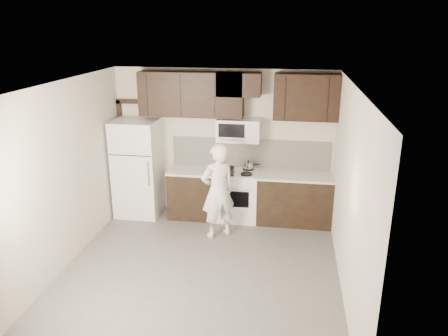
% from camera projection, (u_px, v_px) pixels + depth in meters
% --- Properties ---
extents(floor, '(4.50, 4.50, 0.00)m').
position_uv_depth(floor, '(200.00, 272.00, 6.37)').
color(floor, '#55524F').
rests_on(floor, ground).
extents(back_wall, '(4.00, 0.00, 4.00)m').
position_uv_depth(back_wall, '(223.00, 143.00, 8.04)').
color(back_wall, beige).
rests_on(back_wall, ground).
extents(ceiling, '(4.50, 4.50, 0.00)m').
position_uv_depth(ceiling, '(196.00, 86.00, 5.51)').
color(ceiling, white).
rests_on(ceiling, back_wall).
extents(counter_run, '(2.95, 0.64, 0.91)m').
position_uv_depth(counter_run, '(254.00, 196.00, 7.95)').
color(counter_run, black).
rests_on(counter_run, floor).
extents(stove, '(0.76, 0.66, 0.94)m').
position_uv_depth(stove, '(237.00, 195.00, 7.99)').
color(stove, silver).
rests_on(stove, floor).
extents(backsplash, '(2.90, 0.02, 0.54)m').
position_uv_depth(backsplash, '(250.00, 153.00, 8.01)').
color(backsplash, beige).
rests_on(backsplash, counter_run).
extents(upper_cabinets, '(3.48, 0.35, 0.78)m').
position_uv_depth(upper_cabinets, '(234.00, 94.00, 7.55)').
color(upper_cabinets, black).
rests_on(upper_cabinets, back_wall).
extents(microwave, '(0.76, 0.42, 0.40)m').
position_uv_depth(microwave, '(239.00, 130.00, 7.72)').
color(microwave, silver).
rests_on(microwave, upper_cabinets).
extents(refrigerator, '(0.80, 0.76, 1.80)m').
position_uv_depth(refrigerator, '(138.00, 168.00, 8.08)').
color(refrigerator, silver).
rests_on(refrigerator, floor).
extents(door_trim, '(0.50, 0.08, 2.12)m').
position_uv_depth(door_trim, '(124.00, 144.00, 8.32)').
color(door_trim, black).
rests_on(door_trim, floor).
extents(saucepan, '(0.31, 0.18, 0.17)m').
position_uv_depth(saucepan, '(248.00, 166.00, 7.94)').
color(saucepan, silver).
rests_on(saucepan, stove).
extents(baking_tray, '(0.43, 0.34, 0.02)m').
position_uv_depth(baking_tray, '(223.00, 173.00, 7.75)').
color(baking_tray, black).
rests_on(baking_tray, counter_run).
extents(pizza, '(0.30, 0.30, 0.02)m').
position_uv_depth(pizza, '(223.00, 172.00, 7.74)').
color(pizza, beige).
rests_on(pizza, baking_tray).
extents(person, '(0.71, 0.66, 1.63)m').
position_uv_depth(person, '(218.00, 191.00, 7.21)').
color(person, white).
rests_on(person, floor).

